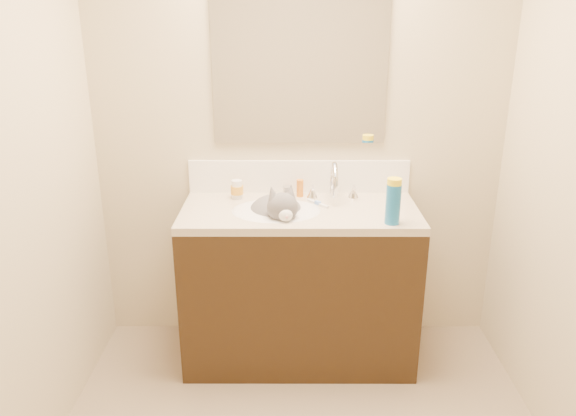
{
  "coord_description": "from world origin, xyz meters",
  "views": [
    {
      "loc": [
        -0.06,
        -1.7,
        1.83
      ],
      "look_at": [
        -0.06,
        0.92,
        0.88
      ],
      "focal_mm": 35.0,
      "sensor_mm": 36.0,
      "label": 1
    }
  ],
  "objects_px": {
    "faucet": "(334,184)",
    "spray_can": "(393,204)",
    "vanity_cabinet": "(299,287)",
    "silver_jar": "(287,191)",
    "basin": "(276,223)",
    "cat": "(277,214)",
    "pill_bottle": "(237,189)",
    "amber_bottle": "(300,188)"
  },
  "relations": [
    {
      "from": "faucet",
      "to": "spray_can",
      "type": "distance_m",
      "value": 0.43
    },
    {
      "from": "vanity_cabinet",
      "to": "silver_jar",
      "type": "height_order",
      "value": "silver_jar"
    },
    {
      "from": "vanity_cabinet",
      "to": "basin",
      "type": "distance_m",
      "value": 0.4
    },
    {
      "from": "vanity_cabinet",
      "to": "cat",
      "type": "bearing_deg",
      "value": -175.11
    },
    {
      "from": "cat",
      "to": "spray_can",
      "type": "bearing_deg",
      "value": -33.89
    },
    {
      "from": "cat",
      "to": "spray_can",
      "type": "relative_size",
      "value": 2.26
    },
    {
      "from": "basin",
      "to": "pill_bottle",
      "type": "height_order",
      "value": "pill_bottle"
    },
    {
      "from": "spray_can",
      "to": "cat",
      "type": "bearing_deg",
      "value": 160.22
    },
    {
      "from": "faucet",
      "to": "vanity_cabinet",
      "type": "bearing_deg",
      "value": -142.71
    },
    {
      "from": "vanity_cabinet",
      "to": "basin",
      "type": "height_order",
      "value": "basin"
    },
    {
      "from": "faucet",
      "to": "cat",
      "type": "bearing_deg",
      "value": -153.43
    },
    {
      "from": "cat",
      "to": "pill_bottle",
      "type": "height_order",
      "value": "cat"
    },
    {
      "from": "cat",
      "to": "spray_can",
      "type": "xyz_separation_m",
      "value": [
        0.54,
        -0.2,
        0.12
      ]
    },
    {
      "from": "pill_bottle",
      "to": "amber_bottle",
      "type": "bearing_deg",
      "value": 5.51
    },
    {
      "from": "silver_jar",
      "to": "amber_bottle",
      "type": "xyz_separation_m",
      "value": [
        0.07,
        0.0,
        0.02
      ]
    },
    {
      "from": "cat",
      "to": "amber_bottle",
      "type": "xyz_separation_m",
      "value": [
        0.12,
        0.2,
        0.08
      ]
    },
    {
      "from": "amber_bottle",
      "to": "cat",
      "type": "bearing_deg",
      "value": -120.44
    },
    {
      "from": "faucet",
      "to": "amber_bottle",
      "type": "xyz_separation_m",
      "value": [
        -0.18,
        0.05,
        -0.04
      ]
    },
    {
      "from": "silver_jar",
      "to": "spray_can",
      "type": "height_order",
      "value": "spray_can"
    },
    {
      "from": "pill_bottle",
      "to": "spray_can",
      "type": "distance_m",
      "value": 0.85
    },
    {
      "from": "pill_bottle",
      "to": "amber_bottle",
      "type": "height_order",
      "value": "pill_bottle"
    },
    {
      "from": "silver_jar",
      "to": "amber_bottle",
      "type": "distance_m",
      "value": 0.07
    },
    {
      "from": "vanity_cabinet",
      "to": "pill_bottle",
      "type": "distance_m",
      "value": 0.62
    },
    {
      "from": "silver_jar",
      "to": "faucet",
      "type": "bearing_deg",
      "value": -11.37
    },
    {
      "from": "basin",
      "to": "spray_can",
      "type": "bearing_deg",
      "value": -17.67
    },
    {
      "from": "amber_bottle",
      "to": "silver_jar",
      "type": "bearing_deg",
      "value": -176.55
    },
    {
      "from": "basin",
      "to": "pill_bottle",
      "type": "relative_size",
      "value": 4.51
    },
    {
      "from": "spray_can",
      "to": "amber_bottle",
      "type": "bearing_deg",
      "value": 137.2
    },
    {
      "from": "vanity_cabinet",
      "to": "spray_can",
      "type": "bearing_deg",
      "value": -25.49
    },
    {
      "from": "basin",
      "to": "silver_jar",
      "type": "relative_size",
      "value": 7.78
    },
    {
      "from": "pill_bottle",
      "to": "amber_bottle",
      "type": "distance_m",
      "value": 0.34
    },
    {
      "from": "spray_can",
      "to": "faucet",
      "type": "bearing_deg",
      "value": 126.25
    },
    {
      "from": "silver_jar",
      "to": "spray_can",
      "type": "xyz_separation_m",
      "value": [
        0.49,
        -0.39,
        0.07
      ]
    },
    {
      "from": "faucet",
      "to": "silver_jar",
      "type": "relative_size",
      "value": 4.84
    },
    {
      "from": "vanity_cabinet",
      "to": "faucet",
      "type": "distance_m",
      "value": 0.58
    },
    {
      "from": "basin",
      "to": "faucet",
      "type": "bearing_deg",
      "value": 29.12
    },
    {
      "from": "basin",
      "to": "amber_bottle",
      "type": "bearing_deg",
      "value": 60.63
    },
    {
      "from": "cat",
      "to": "pill_bottle",
      "type": "relative_size",
      "value": 4.34
    },
    {
      "from": "cat",
      "to": "silver_jar",
      "type": "bearing_deg",
      "value": 61.51
    },
    {
      "from": "vanity_cabinet",
      "to": "amber_bottle",
      "type": "distance_m",
      "value": 0.53
    },
    {
      "from": "vanity_cabinet",
      "to": "basin",
      "type": "bearing_deg",
      "value": -165.96
    },
    {
      "from": "amber_bottle",
      "to": "spray_can",
      "type": "relative_size",
      "value": 0.49
    }
  ]
}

